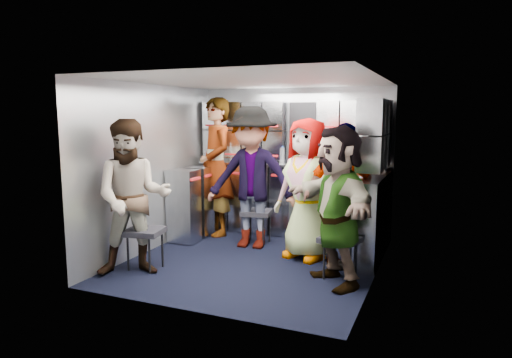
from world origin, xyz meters
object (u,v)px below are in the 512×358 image
at_px(attendant_arc_d, 342,195).
at_px(attendant_arc_c, 307,189).
at_px(attendant_arc_a, 133,198).
at_px(attendant_standing, 216,167).
at_px(jump_seat_mid_right, 344,229).
at_px(jump_seat_near_right, 340,242).
at_px(jump_seat_mid_left, 257,214).
at_px(jump_seat_center, 311,225).
at_px(attendant_arc_b, 251,178).
at_px(jump_seat_near_left, 145,233).
at_px(attendant_arc_e, 337,206).

bearing_deg(attendant_arc_d, attendant_arc_c, 121.95).
height_order(attendant_arc_a, attendant_arc_c, attendant_arc_c).
relative_size(attendant_standing, attendant_arc_a, 1.17).
relative_size(jump_seat_mid_right, jump_seat_near_right, 1.03).
height_order(jump_seat_mid_right, attendant_arc_d, attendant_arc_d).
bearing_deg(attendant_standing, jump_seat_near_right, 14.69).
distance_m(jump_seat_mid_left, jump_seat_center, 0.81).
bearing_deg(jump_seat_near_right, attendant_arc_d, 100.63).
bearing_deg(attendant_standing, attendant_arc_c, 22.48).
relative_size(attendant_arc_a, attendant_arc_b, 0.92).
bearing_deg(attendant_arc_d, attendant_arc_b, 124.23).
distance_m(jump_seat_mid_left, jump_seat_mid_right, 1.27).
height_order(jump_seat_near_left, attendant_arc_e, attendant_arc_e).
relative_size(jump_seat_mid_left, attendant_arc_c, 0.27).
bearing_deg(jump_seat_mid_left, attendant_arc_e, -38.66).
height_order(jump_seat_near_left, jump_seat_center, jump_seat_near_left).
bearing_deg(attendant_arc_c, jump_seat_near_left, -125.99).
height_order(attendant_arc_c, attendant_arc_d, attendant_arc_c).
bearing_deg(attendant_arc_b, attendant_arc_e, -37.79).
distance_m(jump_seat_center, jump_seat_mid_right, 0.46).
distance_m(jump_seat_mid_left, attendant_arc_d, 1.39).
height_order(attendant_standing, attendant_arc_b, attendant_standing).
height_order(jump_seat_mid_right, attendant_arc_c, attendant_arc_c).
bearing_deg(jump_seat_near_right, attendant_arc_a, -160.37).
bearing_deg(attendant_standing, attendant_arc_e, 10.90).
height_order(attendant_standing, attendant_arc_e, attendant_standing).
distance_m(attendant_arc_a, attendant_arc_d, 2.30).
relative_size(jump_seat_mid_right, attendant_arc_d, 0.29).
bearing_deg(jump_seat_near_left, attendant_arc_e, 10.38).
distance_m(attendant_arc_d, attendant_arc_e, 0.59).
bearing_deg(jump_seat_center, attendant_arc_e, -59.60).
relative_size(attendant_arc_d, attendant_arc_e, 1.00).
xyz_separation_m(jump_seat_center, attendant_arc_e, (0.52, -0.89, 0.46)).
bearing_deg(attendant_arc_d, jump_seat_center, 103.08).
height_order(jump_seat_near_right, attendant_standing, attendant_standing).
xyz_separation_m(attendant_arc_a, attendant_arc_b, (0.76, 1.43, 0.07)).
relative_size(jump_seat_mid_left, attendant_standing, 0.23).
height_order(jump_seat_near_right, attendant_arc_c, attendant_arc_c).
relative_size(attendant_arc_b, attendant_arc_d, 1.12).
bearing_deg(jump_seat_mid_left, jump_seat_center, -11.62).
height_order(attendant_arc_d, attendant_arc_e, attendant_arc_d).
relative_size(jump_seat_center, attendant_standing, 0.21).
relative_size(jump_seat_mid_left, jump_seat_center, 1.11).
distance_m(jump_seat_mid_left, attendant_standing, 0.95).
xyz_separation_m(jump_seat_near_left, jump_seat_mid_left, (0.76, 1.43, -0.01)).
xyz_separation_m(attendant_standing, attendant_arc_b, (0.72, -0.40, -0.07)).
height_order(jump_seat_mid_left, jump_seat_mid_right, jump_seat_mid_left).
bearing_deg(jump_seat_near_right, jump_seat_mid_left, 146.45).
bearing_deg(jump_seat_mid_left, attendant_arc_a, -115.25).
bearing_deg(jump_seat_center, attendant_arc_c, -90.00).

